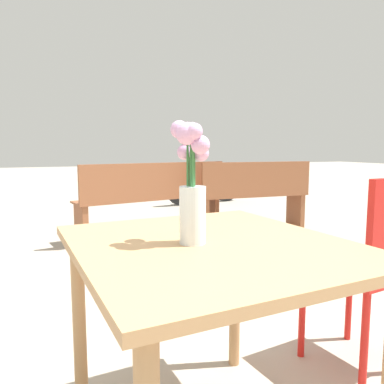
{
  "coord_description": "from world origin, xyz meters",
  "views": [
    {
      "loc": [
        -0.5,
        -1.04,
        1.02
      ],
      "look_at": [
        -0.06,
        0.0,
        0.88
      ],
      "focal_mm": 35.0,
      "sensor_mm": 36.0,
      "label": 1
    }
  ],
  "objects_px": {
    "table_front": "(210,272)",
    "cafe_chair": "(375,261)",
    "bicycle": "(205,185)",
    "flower_vase": "(191,186)",
    "bench_middle": "(254,195)",
    "bench_near": "(155,196)"
  },
  "relations": [
    {
      "from": "table_front",
      "to": "flower_vase",
      "type": "distance_m",
      "value": 0.29
    },
    {
      "from": "flower_vase",
      "to": "bicycle",
      "type": "height_order",
      "value": "flower_vase"
    },
    {
      "from": "table_front",
      "to": "bench_middle",
      "type": "relative_size",
      "value": 0.67
    },
    {
      "from": "cafe_chair",
      "to": "bicycle",
      "type": "xyz_separation_m",
      "value": [
        1.48,
        5.02,
        -0.18
      ]
    },
    {
      "from": "table_front",
      "to": "cafe_chair",
      "type": "relative_size",
      "value": 1.07
    },
    {
      "from": "table_front",
      "to": "flower_vase",
      "type": "relative_size",
      "value": 2.55
    },
    {
      "from": "flower_vase",
      "to": "bicycle",
      "type": "xyz_separation_m",
      "value": [
        2.4,
        5.13,
        -0.56
      ]
    },
    {
      "from": "cafe_chair",
      "to": "bench_near",
      "type": "relative_size",
      "value": 0.5
    },
    {
      "from": "table_front",
      "to": "cafe_chair",
      "type": "bearing_deg",
      "value": 7.86
    },
    {
      "from": "flower_vase",
      "to": "bench_near",
      "type": "xyz_separation_m",
      "value": [
        0.79,
        3.01,
        -0.43
      ]
    },
    {
      "from": "bench_middle",
      "to": "bench_near",
      "type": "bearing_deg",
      "value": 170.57
    },
    {
      "from": "flower_vase",
      "to": "cafe_chair",
      "type": "xyz_separation_m",
      "value": [
        0.92,
        0.12,
        -0.38
      ]
    },
    {
      "from": "bench_near",
      "to": "flower_vase",
      "type": "bearing_deg",
      "value": -104.79
    },
    {
      "from": "cafe_chair",
      "to": "bench_near",
      "type": "xyz_separation_m",
      "value": [
        -0.13,
        2.9,
        -0.05
      ]
    },
    {
      "from": "table_front",
      "to": "bicycle",
      "type": "height_order",
      "value": "bicycle"
    },
    {
      "from": "table_front",
      "to": "flower_vase",
      "type": "height_order",
      "value": "flower_vase"
    },
    {
      "from": "cafe_chair",
      "to": "bench_middle",
      "type": "height_order",
      "value": "cafe_chair"
    },
    {
      "from": "table_front",
      "to": "bench_middle",
      "type": "bearing_deg",
      "value": 55.68
    },
    {
      "from": "flower_vase",
      "to": "cafe_chair",
      "type": "distance_m",
      "value": 1.0
    },
    {
      "from": "table_front",
      "to": "cafe_chair",
      "type": "distance_m",
      "value": 0.87
    },
    {
      "from": "flower_vase",
      "to": "bench_middle",
      "type": "height_order",
      "value": "flower_vase"
    },
    {
      "from": "cafe_chair",
      "to": "bench_near",
      "type": "height_order",
      "value": "cafe_chair"
    }
  ]
}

